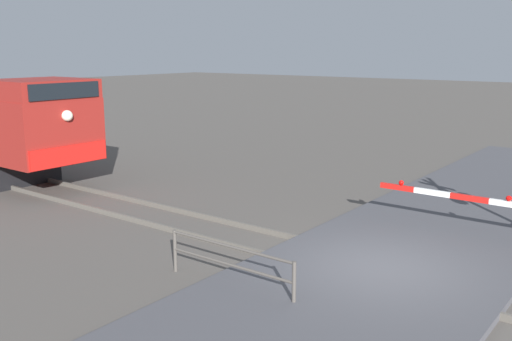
% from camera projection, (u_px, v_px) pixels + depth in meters
% --- Properties ---
extents(ground_plane, '(160.00, 160.00, 0.00)m').
position_uv_depth(ground_plane, '(381.00, 274.00, 12.42)').
color(ground_plane, '#514C47').
extents(rail_track_left, '(0.08, 80.00, 0.15)m').
position_uv_depth(rail_track_left, '(367.00, 281.00, 11.84)').
color(rail_track_left, '#59544C').
rests_on(rail_track_left, ground_plane).
extents(rail_track_right, '(0.08, 80.00, 0.15)m').
position_uv_depth(rail_track_right, '(395.00, 261.00, 12.96)').
color(rail_track_right, '#59544C').
rests_on(rail_track_right, ground_plane).
extents(road_surface, '(36.00, 5.29, 0.15)m').
position_uv_depth(road_surface, '(382.00, 270.00, 12.40)').
color(road_surface, '#47474C').
rests_on(road_surface, ground_plane).
extents(guard_railing, '(0.08, 3.19, 0.95)m').
position_uv_depth(guard_railing, '(230.00, 260.00, 11.51)').
color(guard_railing, '#4C4742').
rests_on(guard_railing, ground_plane).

